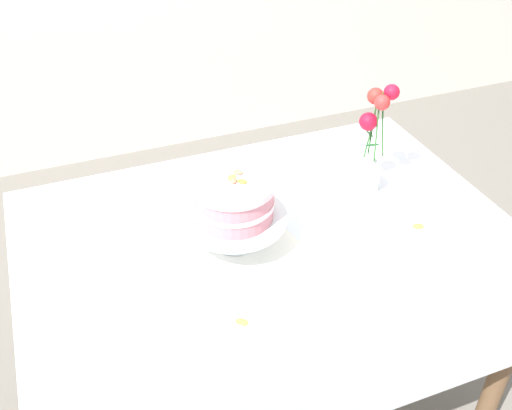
% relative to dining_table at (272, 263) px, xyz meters
% --- Properties ---
extents(ground_plane, '(12.00, 12.00, 0.00)m').
position_rel_dining_table_xyz_m(ground_plane, '(0.00, 0.02, -0.65)').
color(ground_plane, '#666059').
extents(dining_table, '(1.40, 1.00, 0.74)m').
position_rel_dining_table_xyz_m(dining_table, '(0.00, 0.00, 0.00)').
color(dining_table, white).
rests_on(dining_table, ground).
extents(linen_napkin, '(0.37, 0.37, 0.00)m').
position_rel_dining_table_xyz_m(linen_napkin, '(-0.11, 0.02, 0.09)').
color(linen_napkin, white).
rests_on(linen_napkin, dining_table).
extents(cake_stand, '(0.29, 0.29, 0.10)m').
position_rel_dining_table_xyz_m(cake_stand, '(-0.11, 0.02, 0.17)').
color(cake_stand, silver).
rests_on(cake_stand, linen_napkin).
extents(layer_cake, '(0.22, 0.22, 0.12)m').
position_rel_dining_table_xyz_m(layer_cake, '(-0.11, 0.02, 0.25)').
color(layer_cake, '#CC7A84').
rests_on(layer_cake, cake_stand).
extents(flower_vase, '(0.11, 0.09, 0.36)m').
position_rel_dining_table_xyz_m(flower_vase, '(0.37, 0.12, 0.24)').
color(flower_vase, silver).
rests_on(flower_vase, dining_table).
extents(loose_petal_0, '(0.04, 0.04, 0.00)m').
position_rel_dining_table_xyz_m(loose_petal_0, '(-0.19, -0.26, 0.09)').
color(loose_petal_0, yellow).
rests_on(loose_petal_0, dining_table).
extents(loose_petal_1, '(0.04, 0.03, 0.01)m').
position_rel_dining_table_xyz_m(loose_petal_1, '(0.42, -0.10, 0.09)').
color(loose_petal_1, yellow).
rests_on(loose_petal_1, dining_table).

